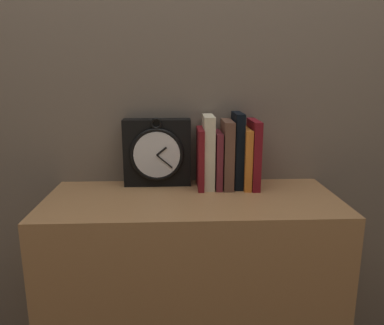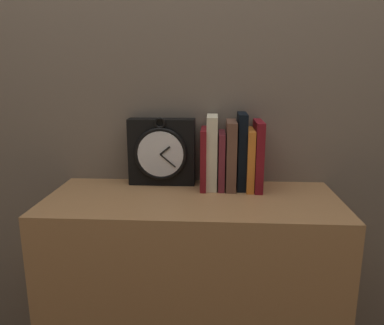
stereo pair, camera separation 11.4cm
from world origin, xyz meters
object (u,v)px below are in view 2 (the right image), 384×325
Objects in this scene: clock at (162,152)px; book_slot4_black at (242,151)px; book_slot1_cream at (212,152)px; book_slot2_maroon at (221,160)px; book_slot6_maroon at (258,155)px; book_slot3_brown at (231,155)px; book_slot5_orange at (249,159)px; book_slot0_maroon at (204,158)px.

book_slot4_black reaches higher than clock.
book_slot1_cream is 1.29× the size of book_slot2_maroon.
book_slot3_brown is at bearing 177.15° from book_slot6_maroon.
book_slot6_maroon is at bearing -5.29° from book_slot5_orange.
book_slot5_orange is at bearing -1.80° from book_slot3_brown.
clock is 0.30m from book_slot5_orange.
book_slot2_maroon is 0.83× the size of book_slot3_brown.
book_slot2_maroon is (0.06, 0.00, -0.01)m from book_slot0_maroon.
book_slot6_maroon is (0.03, -0.00, 0.01)m from book_slot5_orange.
book_slot6_maroon is (0.32, -0.03, -0.00)m from clock.
book_slot5_orange is (0.03, -0.01, -0.03)m from book_slot4_black.
book_slot4_black is 0.06m from book_slot6_maroon.
book_slot1_cream is at bearing -178.61° from book_slot4_black.
book_slot1_cream is 0.13m from book_slot5_orange.
clock is 1.18× the size of book_slot0_maroon.
book_slot1_cream reaches higher than book_slot6_maroon.
clock is at bearing 171.91° from book_slot2_maroon.
clock is 0.21m from book_slot2_maroon.
book_slot6_maroon is (0.12, -0.01, 0.02)m from book_slot2_maroon.
clock is 0.17m from book_slot1_cream.
book_slot2_maroon is 0.83× the size of book_slot6_maroon.
book_slot3_brown is (0.03, -0.00, 0.02)m from book_slot2_maroon.
book_slot2_maroon is at bearing -175.82° from book_slot4_black.
clock is at bearing 171.22° from book_slot1_cream.
book_slot5_orange is at bearing -2.75° from book_slot1_cream.
book_slot5_orange reaches higher than book_slot2_maroon.
clock is 0.32m from book_slot6_maroon.
book_slot0_maroon is at bearing -170.36° from book_slot1_cream.
book_slot1_cream is 1.21× the size of book_slot5_orange.
book_slot5_orange is 0.88× the size of book_slot6_maroon.
book_slot4_black is at bearing 162.32° from book_slot5_orange.
book_slot0_maroon is at bearing -12.15° from clock.
book_slot2_maroon is 0.09m from book_slot5_orange.
book_slot5_orange is at bearing -17.68° from book_slot4_black.
book_slot0_maroon is (0.14, -0.03, -0.01)m from clock.
book_slot0_maroon is 0.80× the size of book_slot4_black.
book_slot1_cream reaches higher than book_slot3_brown.
book_slot3_brown is at bearing -7.43° from clock.
book_slot1_cream is 0.97× the size of book_slot4_black.
book_slot3_brown is at bearing -3.68° from book_slot1_cream.
clock is 0.27m from book_slot4_black.
book_slot3_brown is 0.09m from book_slot6_maroon.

